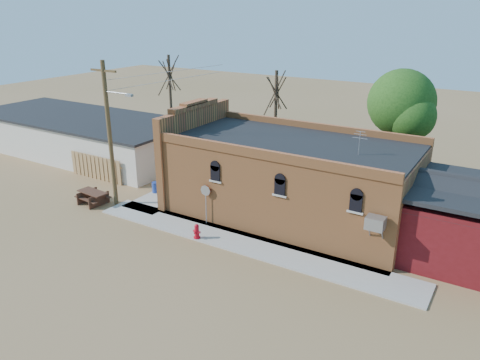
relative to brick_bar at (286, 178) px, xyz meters
The scene contains 15 objects.
ground 6.19m from the brick_bar, 106.65° to the right, with size 120.00×120.00×0.00m, color olive.
sidewalk_south 5.14m from the brick_bar, 91.78° to the right, with size 19.00×2.20×0.08m, color #9E9991.
sidewalk_west 8.28m from the brick_bar, behind, with size 2.60×10.00×0.08m, color #9E9991.
brick_bar is the anchor object (origin of this frame).
red_shed 9.86m from the brick_bar, ahead, with size 5.40×6.40×4.30m.
storage_building 20.81m from the brick_bar, behind, with size 20.40×8.40×3.17m.
wood_fence 14.61m from the brick_bar, behind, with size 5.20×0.10×1.80m, color olive, non-canonical shape.
utility_pole 10.96m from the brick_bar, 156.31° to the right, with size 3.12×0.26×9.00m.
tree_bare_near 9.54m from the brick_bar, 121.74° to the left, with size 2.80×2.80×7.65m.
tree_bare_far 18.25m from the brick_bar, 151.47° to the left, with size 2.80×2.80×8.16m.
tree_leafy 9.80m from the brick_bar, 61.44° to the left, with size 4.40×4.40×8.15m.
fire_hydrant 6.35m from the brick_bar, 115.10° to the right, with size 0.47×0.44×0.82m.
stop_sign 4.92m from the brick_bar, 131.08° to the right, with size 0.64×0.10×2.35m.
trash_barrel 9.27m from the brick_bar, behind, with size 0.47×0.47×0.72m, color navy.
picnic_table 12.35m from the brick_bar, 155.88° to the right, with size 2.13×1.68×0.84m.
Camera 1 is at (12.90, -18.12, 11.84)m, focal length 35.00 mm.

